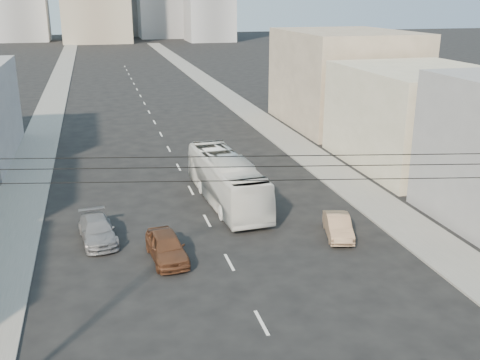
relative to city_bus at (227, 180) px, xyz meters
name	(u,v)px	position (x,y,z in m)	size (l,w,h in m)	color
sidewalk_left	(54,97)	(-13.72, 47.05, -1.56)	(3.50, 180.00, 0.12)	slate
sidewalk_right	(218,90)	(9.78, 47.05, -1.56)	(3.50, 180.00, 0.12)	slate
lane_dashes	(152,117)	(-1.97, 30.05, -1.61)	(0.15, 104.00, 0.01)	silver
city_bus	(227,180)	(0.00, 0.00, 0.00)	(2.72, 11.60, 3.23)	white
sedan_brown	(167,247)	(-5.13, -7.77, -0.87)	(1.76, 4.36, 1.49)	brown
sedan_tan	(338,226)	(5.01, -7.24, -0.98)	(1.35, 3.86, 1.27)	tan
sedan_grey	(97,230)	(-8.66, -4.37, -0.96)	(1.85, 4.54, 1.32)	gray
overhead_wires	(333,167)	(-1.97, -21.45, 7.35)	(23.01, 5.02, 0.72)	black
bldg_right_mid	(420,117)	(17.53, 5.05, 2.38)	(11.00, 14.00, 8.00)	#BCB597
bldg_right_far	(344,78)	(18.03, 21.05, 3.38)	(12.00, 16.00, 10.00)	gray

